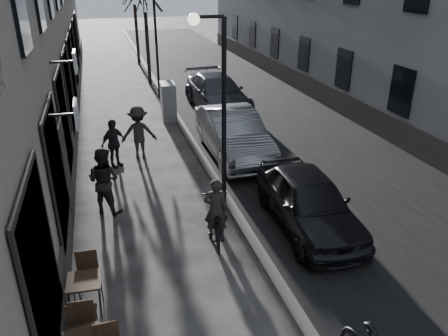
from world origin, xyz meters
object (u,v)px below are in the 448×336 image
streetlamp_far (152,33)px  utility_cabinet (168,102)px  pedestrian_far (114,144)px  car_far (217,93)px  pedestrian_near (104,181)px  bicycle (216,220)px  car_near (308,201)px  car_mid (233,133)px  pedestrian_mid (139,133)px  streetlamp_near (217,96)px  bistro_set_c (86,293)px

streetlamp_far → utility_cabinet: size_ratio=3.15×
pedestrian_far → car_far: (4.97, 5.45, -0.05)m
streetlamp_far → pedestrian_near: streetlamp_far is taller
pedestrian_far → bicycle: bearing=-104.4°
bicycle → car_near: (2.36, -0.11, 0.23)m
car_mid → pedestrian_mid: bearing=168.3°
streetlamp_near → pedestrian_near: size_ratio=2.77×
utility_cabinet → bicycle: utility_cabinet is taller
streetlamp_far → car_near: (1.96, -13.41, -2.44)m
streetlamp_far → pedestrian_mid: 8.22m
utility_cabinet → pedestrian_near: pedestrian_near is taller
streetlamp_far → bicycle: streetlamp_far is taller
car_near → car_mid: (-0.42, 5.02, 0.08)m
streetlamp_far → bicycle: 13.57m
bicycle → pedestrian_near: (-2.49, 2.05, 0.44)m
streetlamp_near → utility_cabinet: bearing=89.8°
bistro_set_c → car_near: 5.62m
streetlamp_far → bistro_set_c: streetlamp_far is taller
pedestrian_mid → pedestrian_far: bearing=36.4°
pedestrian_far → streetlamp_far: bearing=36.1°
bistro_set_c → pedestrian_mid: bearing=79.5°
streetlamp_far → pedestrian_mid: bearing=-101.8°
streetlamp_far → bistro_set_c: 15.70m
pedestrian_mid → pedestrian_near: bearing=75.0°
pedestrian_mid → car_far: 6.40m
bistro_set_c → car_mid: (4.94, 6.70, 0.33)m
pedestrian_near → car_mid: (4.43, 2.86, -0.12)m
car_far → utility_cabinet: bearing=-160.1°
streetlamp_far → streetlamp_near: bearing=-90.0°
bistro_set_c → pedestrian_near: (0.50, 3.84, 0.46)m
streetlamp_near → bicycle: bearing=-107.2°
bistro_set_c → pedestrian_near: 3.90m
utility_cabinet → car_near: (1.93, -9.55, -0.09)m
pedestrian_mid → bistro_set_c: bearing=81.3°
bistro_set_c → bicycle: bearing=34.0°
streetlamp_near → car_far: 9.79m
bicycle → pedestrian_mid: 5.70m
streetlamp_near → streetlamp_far: bearing=90.0°
bistro_set_c → car_mid: bearing=56.7°
pedestrian_mid → streetlamp_near: bearing=115.8°
streetlamp_near → pedestrian_far: (-2.50, 3.72, -2.35)m
pedestrian_mid → car_far: (4.10, 4.91, -0.15)m
car_far → car_near: bearing=-95.6°
pedestrian_near → pedestrian_mid: size_ratio=1.01×
streetlamp_far → car_far: streetlamp_far is taller
car_near → car_far: 10.59m
pedestrian_mid → pedestrian_far: size_ratio=1.13×
bistro_set_c → car_far: car_far is taller
pedestrian_far → bistro_set_c: bearing=-134.6°
car_mid → streetlamp_near: bearing=-113.3°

